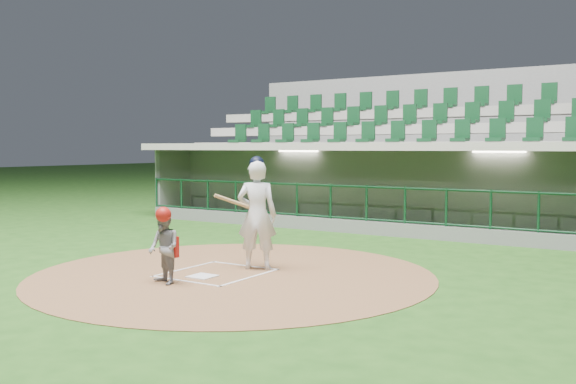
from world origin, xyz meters
name	(u,v)px	position (x,y,z in m)	size (l,w,h in m)	color
ground	(227,271)	(0.00, 0.00, 0.00)	(120.00, 120.00, 0.00)	#1E4914
dirt_circle	(233,274)	(0.30, -0.20, 0.01)	(7.20, 7.20, 0.01)	brown
home_plate	(202,276)	(0.00, -0.70, 0.02)	(0.43, 0.43, 0.02)	silver
batter_box_chalk	(217,273)	(0.00, -0.30, 0.02)	(1.55, 1.80, 0.01)	white
dugout_structure	(395,193)	(0.02, 7.81, 0.97)	(16.40, 3.70, 3.00)	gray
seating_deck	(432,174)	(0.00, 10.91, 1.42)	(17.00, 6.72, 5.15)	slate
batter	(257,213)	(0.38, 0.43, 1.06)	(0.98, 1.02, 2.11)	white
catcher	(164,246)	(-0.16, -1.48, 0.64)	(0.71, 0.64, 1.29)	gray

